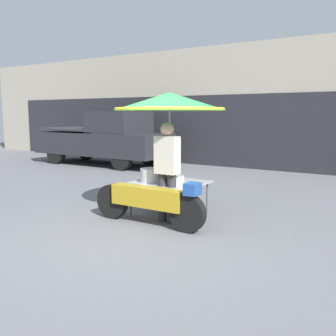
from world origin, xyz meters
TOP-DOWN VIEW (x-y plane):
  - ground_plane at (0.00, 0.00)m, footprint 36.00×36.00m
  - shopfront_building at (0.00, 8.39)m, footprint 28.00×2.06m
  - vendor_motorcycle_cart at (-0.17, 1.10)m, footprint 2.05×1.91m
  - vendor_person at (0.02, 0.80)m, footprint 0.38×0.22m
  - pickup_truck at (-5.63, 5.62)m, footprint 5.01×1.78m

SIDE VIEW (x-z plane):
  - ground_plane at x=0.00m, z-range 0.00..0.00m
  - pickup_truck at x=-5.63m, z-range -0.03..1.82m
  - vendor_person at x=0.02m, z-range 0.10..1.74m
  - vendor_motorcycle_cart at x=-0.17m, z-range 0.59..2.72m
  - shopfront_building at x=0.00m, z-range -0.01..4.01m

